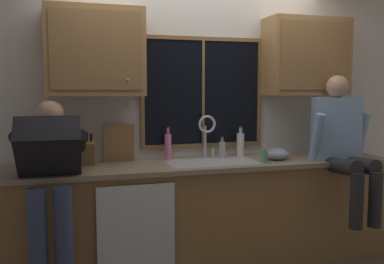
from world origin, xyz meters
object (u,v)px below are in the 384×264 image
(person_standing, at_px, (50,175))
(knife_block, at_px, (87,153))
(person_sitting_on_counter, at_px, (342,141))
(cutting_board, at_px, (119,143))
(soap_dispenser, at_px, (264,156))
(bottle_green_glass, at_px, (222,149))
(mixing_bowl, at_px, (277,154))
(bottle_amber_small, at_px, (168,146))
(bottle_tall_clear, at_px, (240,144))

(person_standing, distance_m, knife_block, 0.50)
(person_sitting_on_counter, xyz_separation_m, cutting_board, (-1.91, 0.48, -0.02))
(soap_dispenser, bearing_deg, bottle_green_glass, 128.73)
(cutting_board, relative_size, mixing_bowl, 1.57)
(soap_dispenser, height_order, bottle_amber_small, bottle_amber_small)
(cutting_board, bearing_deg, person_standing, -138.35)
(cutting_board, distance_m, bottle_tall_clear, 1.13)
(person_sitting_on_counter, relative_size, cutting_board, 3.67)
(cutting_board, bearing_deg, soap_dispenser, -17.66)
(person_sitting_on_counter, xyz_separation_m, bottle_tall_clear, (-0.78, 0.47, -0.06))
(person_standing, distance_m, mixing_bowl, 1.96)
(person_standing, bearing_deg, soap_dispenser, 3.57)
(soap_dispenser, bearing_deg, person_sitting_on_counter, -8.29)
(person_sitting_on_counter, xyz_separation_m, mixing_bowl, (-0.51, 0.23, -0.13))
(bottle_tall_clear, relative_size, bottle_amber_small, 0.96)
(bottle_green_glass, bearing_deg, knife_block, -178.33)
(person_standing, height_order, bottle_tall_clear, person_standing)
(person_standing, xyz_separation_m, cutting_board, (0.55, 0.49, 0.16))
(mixing_bowl, height_order, bottle_green_glass, bottle_green_glass)
(knife_block, distance_m, mixing_bowl, 1.68)
(person_sitting_on_counter, height_order, knife_block, person_sitting_on_counter)
(person_standing, bearing_deg, person_sitting_on_counter, 0.13)
(mixing_bowl, relative_size, bottle_amber_small, 0.71)
(bottle_green_glass, relative_size, bottle_tall_clear, 0.70)
(soap_dispenser, bearing_deg, mixing_bowl, 33.34)
(soap_dispenser, bearing_deg, bottle_tall_clear, 100.72)
(cutting_board, bearing_deg, bottle_tall_clear, -1.00)
(mixing_bowl, distance_m, soap_dispenser, 0.23)
(mixing_bowl, relative_size, bottle_green_glass, 1.07)
(person_standing, height_order, bottle_amber_small, person_standing)
(person_sitting_on_counter, distance_m, cutting_board, 1.97)
(knife_block, distance_m, bottle_amber_small, 0.71)
(person_standing, bearing_deg, bottle_amber_small, 25.35)
(person_standing, height_order, bottle_green_glass, person_standing)
(person_standing, height_order, person_sitting_on_counter, person_sitting_on_counter)
(cutting_board, distance_m, soap_dispenser, 1.26)
(person_standing, relative_size, knife_block, 4.59)
(soap_dispenser, bearing_deg, cutting_board, 162.34)
(knife_block, relative_size, bottle_green_glass, 1.57)
(knife_block, relative_size, bottle_amber_small, 1.05)
(person_standing, distance_m, person_sitting_on_counter, 2.46)
(bottle_green_glass, xyz_separation_m, bottle_amber_small, (-0.50, 0.03, 0.04))
(soap_dispenser, xyz_separation_m, bottle_tall_clear, (-0.07, 0.36, 0.06))
(person_sitting_on_counter, height_order, bottle_amber_small, person_sitting_on_counter)
(cutting_board, height_order, soap_dispenser, cutting_board)
(person_sitting_on_counter, xyz_separation_m, soap_dispenser, (-0.71, 0.10, -0.12))
(bottle_green_glass, bearing_deg, mixing_bowl, -23.64)
(cutting_board, height_order, bottle_green_glass, cutting_board)
(knife_block, height_order, soap_dispenser, knife_block)
(cutting_board, distance_m, bottle_green_glass, 0.94)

